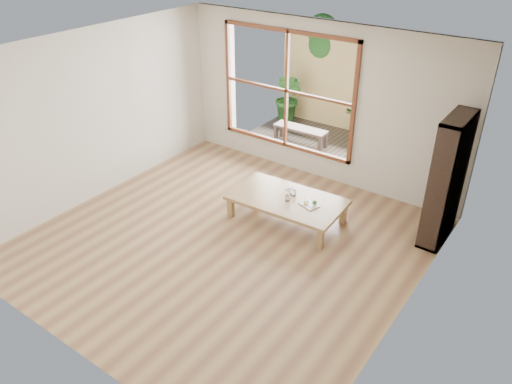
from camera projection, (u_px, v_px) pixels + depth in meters
ground at (227, 240)px, 6.99m from camera, size 5.00×5.00×0.00m
low_table at (287, 201)px, 7.31m from camera, size 1.70×1.01×0.36m
floor_cushion at (269, 189)px, 8.17m from camera, size 0.57×0.57×0.07m
bookshelf at (447, 180)px, 6.62m from camera, size 0.29×0.82×1.81m
glass_tall at (287, 197)px, 7.19m from camera, size 0.06×0.06×0.12m
glass_mid at (294, 193)px, 7.33m from camera, size 0.07×0.07×0.10m
glass_short at (291, 191)px, 7.38m from camera, size 0.07×0.07×0.10m
glass_small at (288, 192)px, 7.35m from camera, size 0.07×0.07×0.09m
food_tray at (310, 204)px, 7.11m from camera, size 0.32×0.27×0.08m
deck at (316, 144)px, 9.80m from camera, size 2.80×2.00×0.05m
garden_bench at (301, 131)px, 9.63m from camera, size 1.07×0.33×0.34m
bamboo_fence at (343, 87)px, 10.06m from camera, size 2.80×0.06×1.80m
shrub_right at (365, 122)px, 9.68m from camera, size 0.85×0.78×0.80m
shrub_left at (289, 98)px, 10.48m from camera, size 0.68×0.60×1.07m
garden_tree at (323, 43)px, 10.25m from camera, size 1.04×0.85×2.22m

